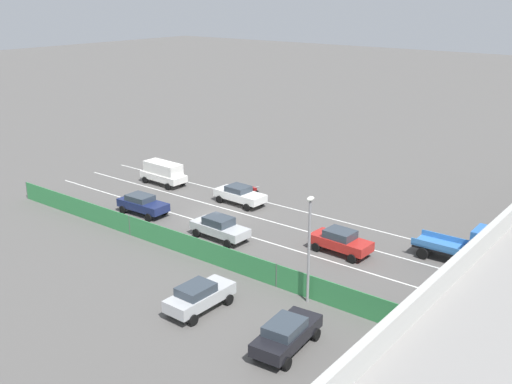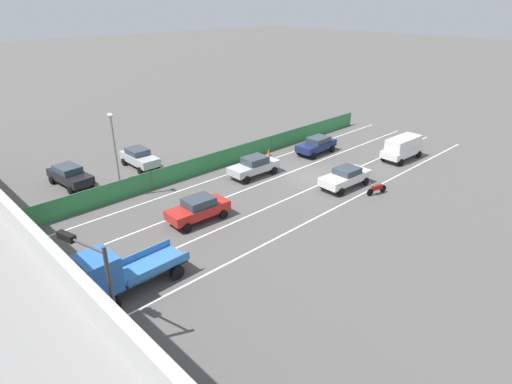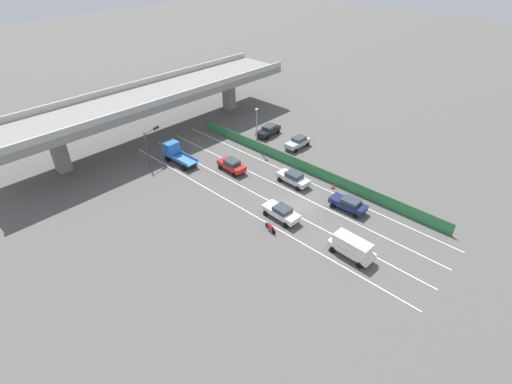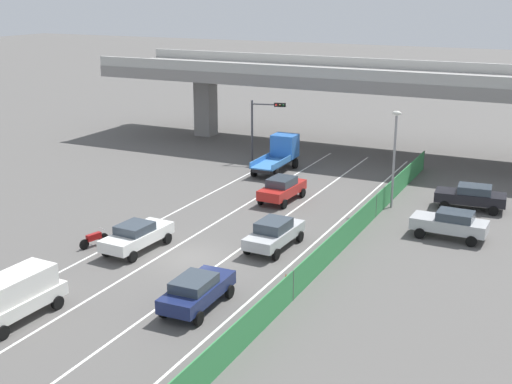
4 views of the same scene
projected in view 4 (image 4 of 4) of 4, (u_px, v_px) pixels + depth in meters
ground_plane at (192, 258)px, 36.97m from camera, size 300.00×300.00×0.00m
lane_line_left_edge at (158, 221)px, 42.96m from camera, size 0.14×44.81×0.01m
lane_line_mid_left at (205, 229)px, 41.49m from camera, size 0.14×44.81×0.01m
lane_line_mid_right at (256, 238)px, 40.03m from camera, size 0.14×44.81×0.01m
lane_line_right_edge at (310, 247)px, 38.56m from camera, size 0.14×44.81×0.01m
elevated_overpass at (359, 81)px, 59.93m from camera, size 49.49×9.91×7.92m
green_fence at (341, 239)px, 37.58m from camera, size 0.10×40.91×1.54m
car_sedan_silver at (274, 233)px, 38.18m from camera, size 2.11×4.67×1.69m
car_van_white at (14, 294)px, 29.80m from camera, size 2.18×4.80×2.13m
car_sedan_white at (137, 235)px, 37.90m from camera, size 2.21×4.74×1.60m
car_sedan_navy at (197, 290)px, 30.95m from camera, size 2.09×4.49×1.59m
car_sedan_red at (282, 188)px, 46.73m from camera, size 2.15×4.41×1.69m
flatbed_truck_blue at (281, 153)px, 54.95m from camera, size 2.29×5.61×2.73m
motorcycle at (94, 239)px, 38.58m from camera, size 0.73×1.91×0.93m
parked_wagon_silver at (450, 223)px, 39.72m from camera, size 4.38×2.01×1.68m
parked_sedan_dark at (471, 196)px, 44.99m from camera, size 4.69×2.35×1.66m
traffic_light at (263, 119)px, 56.97m from camera, size 2.91×0.92×5.20m
street_lamp at (395, 149)px, 44.52m from camera, size 0.60×0.36×6.56m
traffic_cone at (286, 280)px, 33.34m from camera, size 0.47×0.47×0.72m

